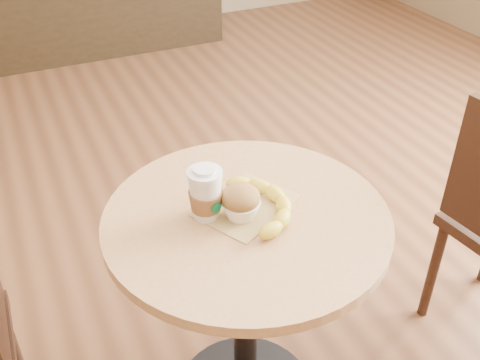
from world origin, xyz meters
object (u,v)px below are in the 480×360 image
(cafe_table, at_px, (246,276))
(muffin, at_px, (241,202))
(banana, at_px, (266,202))
(coffee_cup, at_px, (206,195))

(cafe_table, relative_size, muffin, 7.63)
(cafe_table, xyz_separation_m, banana, (0.05, 0.00, 0.23))
(cafe_table, bearing_deg, muffin, -174.80)
(muffin, relative_size, banana, 0.36)
(muffin, xyz_separation_m, banana, (0.07, 0.00, -0.02))
(cafe_table, distance_m, muffin, 0.26)
(cafe_table, height_order, muffin, muffin)
(coffee_cup, bearing_deg, muffin, -42.20)
(cafe_table, relative_size, coffee_cup, 5.25)
(cafe_table, bearing_deg, coffee_cup, 158.82)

